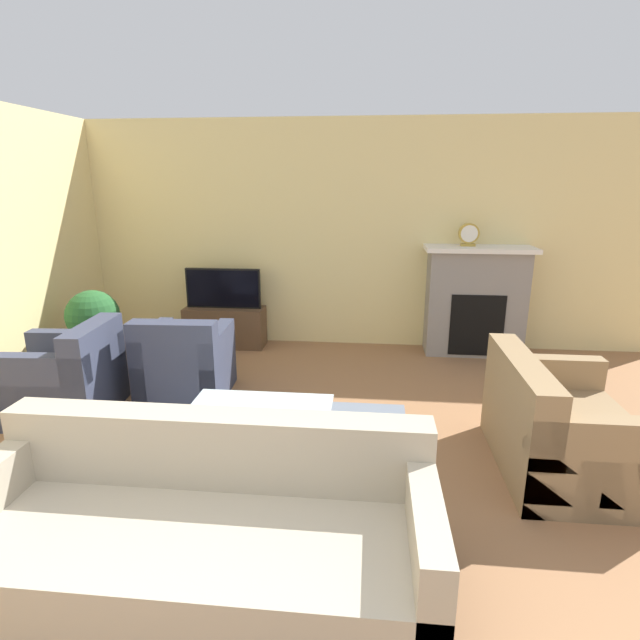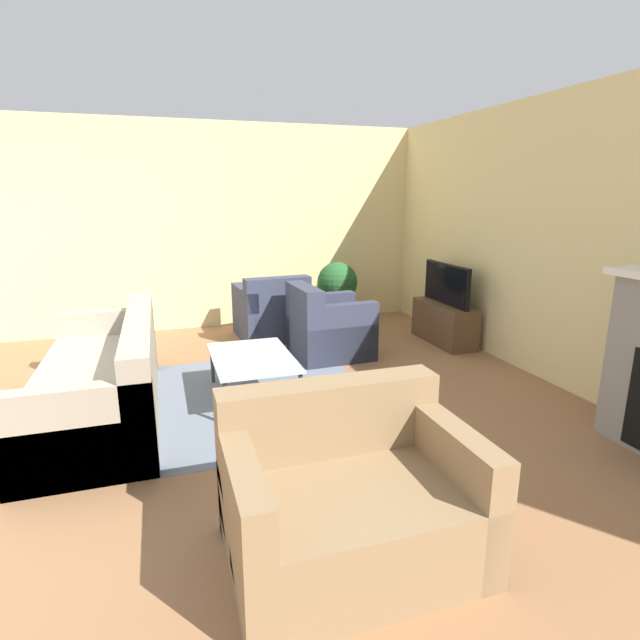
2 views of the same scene
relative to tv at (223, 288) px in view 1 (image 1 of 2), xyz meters
name	(u,v)px [view 1 (image 1 of 2)]	position (x,y,z in m)	size (l,w,h in m)	color
wall_back	(312,235)	(1.06, 0.29, 0.62)	(8.46, 0.06, 2.70)	beige
area_rug	(262,452)	(0.99, -2.46, -0.73)	(2.25, 1.89, 0.00)	slate
fireplace	(475,299)	(3.00, 0.05, -0.07)	(1.22, 0.48, 1.27)	gray
tv_stand	(225,327)	(0.00, 0.00, -0.49)	(0.97, 0.36, 0.49)	brown
tv	(223,288)	(0.00, 0.00, 0.00)	(0.91, 0.06, 0.49)	black
couch_sectional	(203,540)	(0.98, -3.77, -0.44)	(2.26, 0.90, 0.82)	#9E937F
couch_loveseat	(559,431)	(3.12, -2.46, -0.44)	(0.88, 1.21, 0.82)	#8C704C
armchair_by_window	(65,381)	(-0.86, -1.97, -0.43)	(0.91, 0.86, 0.82)	#33384C
armchair_accent	(185,367)	(0.06, -1.54, -0.43)	(0.80, 0.85, 0.82)	#33384C
coffee_table	(258,415)	(0.99, -2.55, -0.38)	(1.05, 0.69, 0.39)	#333338
potted_plant	(93,319)	(-1.12, -0.99, -0.14)	(0.55, 0.55, 0.89)	beige
mantel_clock	(469,234)	(2.87, 0.05, 0.67)	(0.23, 0.07, 0.26)	#B79338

